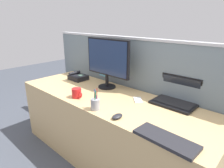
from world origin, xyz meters
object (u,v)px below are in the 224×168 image
laptop (177,97)px  computer_mouse_right_hand (117,116)px  keyboard_main (166,139)px  pen_cup (95,104)px  desktop_monitor (107,60)px  cell_phone_white_slab (138,100)px  coffee_mug (77,93)px  desk_phone (78,77)px

laptop → computer_mouse_right_hand: laptop is taller
keyboard_main → computer_mouse_right_hand: size_ratio=4.06×
computer_mouse_right_hand → pen_cup: bearing=-175.2°
desktop_monitor → cell_phone_white_slab: desktop_monitor is taller
computer_mouse_right_hand → coffee_mug: 0.57m
desktop_monitor → laptop: 0.81m
keyboard_main → pen_cup: 0.66m
desktop_monitor → laptop: (0.76, 0.12, -0.25)m
laptop → desk_phone: size_ratio=1.78×
laptop → keyboard_main: laptop is taller
desk_phone → pen_cup: size_ratio=1.12×
laptop → desk_phone: bearing=-172.5°
laptop → pen_cup: laptop is taller
desktop_monitor → computer_mouse_right_hand: bearing=-40.0°
laptop → pen_cup: (-0.44, -0.60, -0.01)m
desktop_monitor → laptop: desktop_monitor is taller
computer_mouse_right_hand → coffee_mug: (-0.57, 0.05, 0.03)m
coffee_mug → desktop_monitor: bearing=88.8°
computer_mouse_right_hand → cell_phone_white_slab: bearing=104.8°
desk_phone → keyboard_main: 1.52m
laptop → coffee_mug: bearing=-145.0°
pen_cup → desktop_monitor: bearing=123.9°
laptop → desktop_monitor: bearing=-171.1°
keyboard_main → cell_phone_white_slab: bearing=143.8°
computer_mouse_right_hand → coffee_mug: coffee_mug is taller
pen_cup → cell_phone_white_slab: pen_cup is taller
desktop_monitor → coffee_mug: bearing=-91.2°
keyboard_main → pen_cup: (-0.66, 0.00, 0.04)m
keyboard_main → pen_cup: bearing=-177.6°
keyboard_main → pen_cup: size_ratio=2.18×
desktop_monitor → keyboard_main: size_ratio=1.44×
desktop_monitor → pen_cup: bearing=-56.1°
computer_mouse_right_hand → pen_cup: 0.24m
desktop_monitor → coffee_mug: size_ratio=4.53×
cell_phone_white_slab → pen_cup: bearing=-154.6°
laptop → cell_phone_white_slab: 0.35m
keyboard_main → cell_phone_white_slab: keyboard_main is taller
desk_phone → cell_phone_white_slab: (0.95, -0.03, -0.03)m
desk_phone → keyboard_main: (1.45, -0.44, -0.02)m
desk_phone → pen_cup: (0.80, -0.43, 0.02)m
desktop_monitor → pen_cup: size_ratio=3.14×
desk_phone → computer_mouse_right_hand: (1.04, -0.42, -0.02)m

